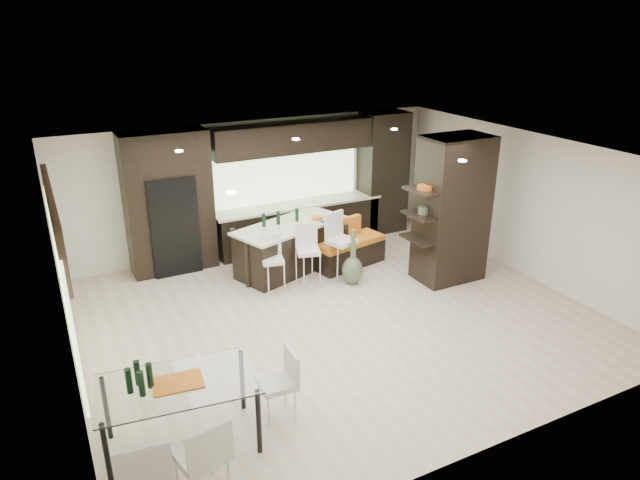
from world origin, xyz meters
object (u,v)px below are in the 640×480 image
kitchen_island (290,247)px  chair_near (201,459)px  stool_right (342,253)px  chair_end (277,387)px  stool_left (273,270)px  dining_table (181,414)px  chair_far (146,477)px  floor_vase (353,257)px  stool_mid (308,261)px  bench (349,252)px

kitchen_island → chair_near: (-3.14, -4.76, -0.01)m
kitchen_island → chair_near: size_ratio=2.46×
stool_right → chair_end: (-2.65, -3.13, -0.11)m
chair_end → stool_left: bearing=-18.8°
kitchen_island → dining_table: (-3.14, -3.94, -0.04)m
chair_far → dining_table: bearing=63.8°
chair_end → floor_vase: bearing=-40.7°
chair_end → stool_mid: bearing=-28.8°
kitchen_island → stool_mid: (0.00, -0.78, -0.01)m
stool_left → floor_vase: floor_vase is taller
bench → chair_far: chair_far is taller
stool_left → chair_far: size_ratio=0.89×
dining_table → chair_end: (1.18, 0.00, -0.02)m
floor_vase → chair_far: bearing=-140.5°
floor_vase → chair_end: bearing=-133.8°
stool_right → floor_vase: bearing=-97.5°
stool_left → floor_vase: (1.43, -0.35, 0.10)m
kitchen_island → stool_mid: bearing=-109.3°
chair_near → chair_end: size_ratio=1.13×
stool_left → chair_near: size_ratio=0.93×
stool_right → bench: 0.66m
stool_left → chair_far: chair_far is taller
chair_end → chair_near: bearing=127.9°
chair_far → chair_near: bearing=8.3°
kitchen_island → bench: bearing=-37.2°
kitchen_island → floor_vase: bearing=-75.6°
kitchen_island → chair_far: 6.03m
stool_left → chair_end: 3.42m
stool_right → bench: size_ratio=0.70×
stool_mid → chair_end: 3.71m
stool_left → bench: size_ratio=0.58×
stool_mid → chair_far: chair_far is taller
stool_left → stool_mid: (0.69, -0.02, 0.04)m
chair_far → chair_end: size_ratio=1.18×
stool_mid → chair_end: bearing=-105.5°
stool_left → stool_mid: size_ratio=0.92×
floor_vase → bench: bearing=64.3°
dining_table → chair_end: bearing=7.1°
chair_end → dining_table: bearing=93.1°
floor_vase → chair_near: size_ratio=1.16×
kitchen_island → stool_left: kitchen_island is taller
floor_vase → chair_end: (-2.70, -2.82, -0.12)m
kitchen_island → stool_right: size_ratio=2.19×
bench → chair_far: bearing=-148.7°
kitchen_island → stool_left: (-0.69, -0.77, -0.04)m
stool_left → stool_right: 1.38m
stool_left → bench: 1.85m
bench → chair_near: chair_near is taller
kitchen_island → chair_near: 5.70m
kitchen_island → chair_end: 4.40m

